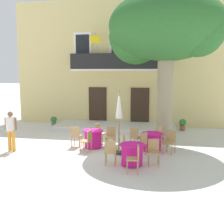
# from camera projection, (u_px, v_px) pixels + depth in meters

# --- Properties ---
(ground_plane) EXTENTS (120.00, 120.00, 0.00)m
(ground_plane) POSITION_uv_depth(u_px,v_px,m) (94.00, 146.00, 12.15)
(ground_plane) COLOR silver
(building_facade) EXTENTS (13.00, 5.09, 7.50)m
(building_facade) POSITION_uv_depth(u_px,v_px,m) (124.00, 64.00, 18.35)
(building_facade) COLOR #DBC67F
(building_facade) RESTS_ON ground
(entrance_step_platform) EXTENTS (6.82, 2.49, 0.25)m
(entrance_step_platform) POSITION_uv_depth(u_px,v_px,m) (115.00, 127.00, 15.73)
(entrance_step_platform) COLOR silver
(entrance_step_platform) RESTS_ON ground
(plane_tree) EXTENTS (5.20, 4.56, 6.75)m
(plane_tree) POSITION_uv_depth(u_px,v_px,m) (165.00, 29.00, 12.06)
(plane_tree) COLOR gray
(plane_tree) RESTS_ON ground
(cafe_table_near_tree) EXTENTS (0.86, 0.86, 0.76)m
(cafe_table_near_tree) POSITION_uv_depth(u_px,v_px,m) (132.00, 154.00, 9.60)
(cafe_table_near_tree) COLOR #DB1984
(cafe_table_near_tree) RESTS_ON ground
(cafe_chair_near_tree_0) EXTENTS (0.44, 0.44, 0.91)m
(cafe_chair_near_tree_0) POSITION_uv_depth(u_px,v_px,m) (154.00, 150.00, 9.60)
(cafe_chair_near_tree_0) COLOR tan
(cafe_chair_near_tree_0) RESTS_ON ground
(cafe_chair_near_tree_1) EXTENTS (0.50, 0.50, 0.91)m
(cafe_chair_near_tree_1) POSITION_uv_depth(u_px,v_px,m) (126.00, 145.00, 10.31)
(cafe_chair_near_tree_1) COLOR tan
(cafe_chair_near_tree_1) RESTS_ON ground
(cafe_chair_near_tree_2) EXTENTS (0.44, 0.44, 0.91)m
(cafe_chair_near_tree_2) POSITION_uv_depth(u_px,v_px,m) (110.00, 151.00, 9.57)
(cafe_chair_near_tree_2) COLOR tan
(cafe_chair_near_tree_2) RESTS_ON ground
(cafe_chair_near_tree_3) EXTENTS (0.45, 0.45, 0.91)m
(cafe_chair_near_tree_3) POSITION_uv_depth(u_px,v_px,m) (135.00, 157.00, 8.83)
(cafe_chair_near_tree_3) COLOR tan
(cafe_chair_near_tree_3) RESTS_ON ground
(cafe_table_middle) EXTENTS (0.86, 0.86, 0.76)m
(cafe_table_middle) POSITION_uv_depth(u_px,v_px,m) (93.00, 139.00, 11.84)
(cafe_table_middle) COLOR #DB1984
(cafe_table_middle) RESTS_ON ground
(cafe_chair_middle_0) EXTENTS (0.46, 0.46, 0.91)m
(cafe_chair_middle_0) POSITION_uv_depth(u_px,v_px,m) (87.00, 140.00, 11.09)
(cafe_chair_middle_0) COLOR tan
(cafe_chair_middle_0) RESTS_ON ground
(cafe_chair_middle_1) EXTENTS (0.40, 0.40, 0.91)m
(cafe_chair_middle_1) POSITION_uv_depth(u_px,v_px,m) (111.00, 136.00, 11.76)
(cafe_chair_middle_1) COLOR tan
(cafe_chair_middle_1) RESTS_ON ground
(cafe_chair_middle_2) EXTENTS (0.48, 0.48, 0.91)m
(cafe_chair_middle_2) POSITION_uv_depth(u_px,v_px,m) (100.00, 132.00, 12.52)
(cafe_chair_middle_2) COLOR tan
(cafe_chair_middle_2) RESTS_ON ground
(cafe_chair_middle_3) EXTENTS (0.42, 0.42, 0.91)m
(cafe_chair_middle_3) POSITION_uv_depth(u_px,v_px,m) (76.00, 135.00, 11.91)
(cafe_chair_middle_3) COLOR tan
(cafe_chair_middle_3) RESTS_ON ground
(cafe_table_front) EXTENTS (0.86, 0.86, 0.76)m
(cafe_table_front) POSITION_uv_depth(u_px,v_px,m) (152.00, 142.00, 11.32)
(cafe_table_front) COLOR #DB1984
(cafe_table_front) RESTS_ON ground
(cafe_chair_front_0) EXTENTS (0.53, 0.53, 0.91)m
(cafe_chair_front_0) POSITION_uv_depth(u_px,v_px,m) (135.00, 136.00, 11.67)
(cafe_chair_front_0) COLOR tan
(cafe_chair_front_0) RESTS_ON ground
(cafe_chair_front_1) EXTENTS (0.56, 0.56, 0.91)m
(cafe_chair_front_1) POSITION_uv_depth(u_px,v_px,m) (142.00, 142.00, 10.74)
(cafe_chair_front_1) COLOR tan
(cafe_chair_front_1) RESTS_ON ground
(cafe_chair_front_2) EXTENTS (0.52, 0.52, 0.91)m
(cafe_chair_front_2) POSITION_uv_depth(u_px,v_px,m) (170.00, 140.00, 10.97)
(cafe_chair_front_2) COLOR tan
(cafe_chair_front_2) RESTS_ON ground
(cafe_chair_front_3) EXTENTS (0.55, 0.55, 0.91)m
(cafe_chair_front_3) POSITION_uv_depth(u_px,v_px,m) (161.00, 135.00, 11.89)
(cafe_chair_front_3) COLOR tan
(cafe_chair_front_3) RESTS_ON ground
(cafe_umbrella) EXTENTS (0.44, 0.44, 2.55)m
(cafe_umbrella) POSITION_uv_depth(u_px,v_px,m) (119.00, 112.00, 10.75)
(cafe_umbrella) COLOR #997A56
(cafe_umbrella) RESTS_ON ground
(ground_planter_left) EXTENTS (0.39, 0.39, 0.59)m
(ground_planter_left) POSITION_uv_depth(u_px,v_px,m) (54.00, 121.00, 16.52)
(ground_planter_left) COLOR slate
(ground_planter_left) RESTS_ON ground
(ground_planter_right) EXTENTS (0.38, 0.38, 0.65)m
(ground_planter_right) POSITION_uv_depth(u_px,v_px,m) (183.00, 124.00, 15.27)
(ground_planter_right) COLOR #995638
(ground_planter_right) RESTS_ON ground
(pedestrian_near_entrance) EXTENTS (0.53, 0.40, 1.66)m
(pedestrian_near_entrance) POSITION_uv_depth(u_px,v_px,m) (11.00, 129.00, 11.21)
(pedestrian_near_entrance) COLOR gold
(pedestrian_near_entrance) RESTS_ON ground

